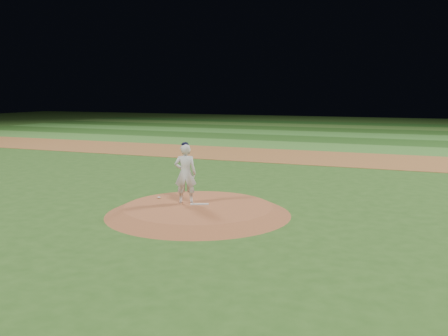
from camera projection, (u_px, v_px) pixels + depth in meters
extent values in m
plane|color=#29521A|center=(198.00, 214.00, 14.86)|extent=(120.00, 120.00, 0.00)
cube|color=brown|center=(307.00, 157.00, 27.64)|extent=(70.00, 6.00, 0.02)
cube|color=#397129|center=(326.00, 147.00, 32.66)|extent=(70.00, 5.00, 0.02)
cube|color=#204A17|center=(339.00, 140.00, 37.22)|extent=(70.00, 5.00, 0.02)
cube|color=#36742A|center=(350.00, 135.00, 41.79)|extent=(70.00, 5.00, 0.02)
cube|color=#204A17|center=(358.00, 131.00, 46.35)|extent=(70.00, 5.00, 0.02)
cube|color=#3A6A26|center=(365.00, 127.00, 50.92)|extent=(70.00, 5.00, 0.02)
cube|color=#1E4F19|center=(370.00, 124.00, 55.48)|extent=(70.00, 5.00, 0.02)
cone|color=#97512E|center=(198.00, 210.00, 14.84)|extent=(5.50, 5.50, 0.25)
cube|color=beige|center=(200.00, 204.00, 14.96)|extent=(0.55, 0.35, 0.03)
ellipsoid|color=beige|center=(159.00, 198.00, 15.82)|extent=(0.10, 0.10, 0.06)
imported|color=silver|center=(185.00, 174.00, 15.06)|extent=(0.78, 0.66, 1.81)
ellipsoid|color=black|center=(185.00, 145.00, 14.93)|extent=(0.22, 0.22, 0.15)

